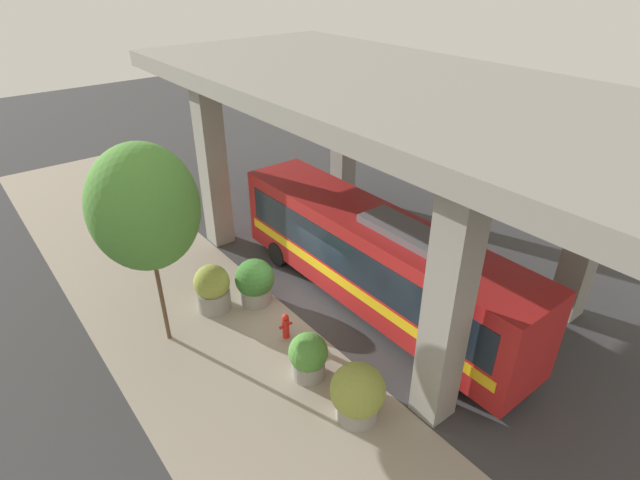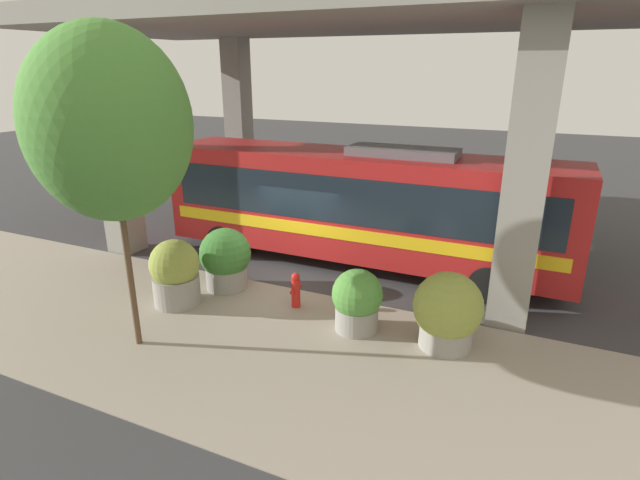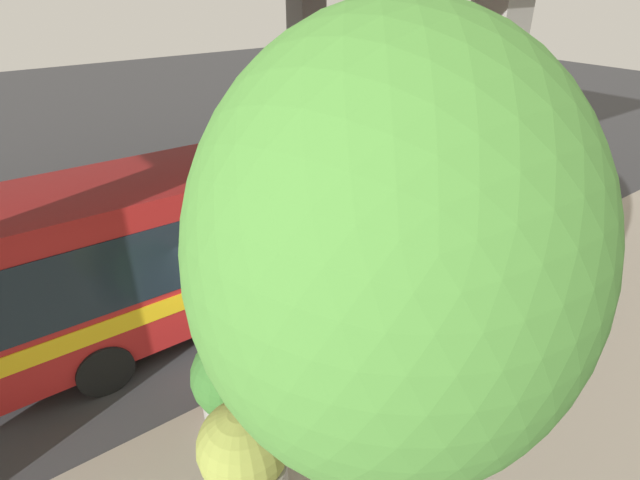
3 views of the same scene
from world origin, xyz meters
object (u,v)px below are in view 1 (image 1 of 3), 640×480
object	(u,v)px
planter_front	(213,288)
street_tree_near	(144,208)
fire_hydrant	(286,326)
planter_middle	(255,282)
bus	(374,257)
planter_back	(308,356)
planter_extra	(358,394)

from	to	relation	value
planter_front	street_tree_near	world-z (taller)	street_tree_near
planter_front	street_tree_near	distance (m)	4.38
fire_hydrant	planter_middle	bearing A→B (deg)	83.23
fire_hydrant	planter_middle	size ratio (longest dim) A/B	0.55
bus	street_tree_near	size ratio (longest dim) A/B	1.83
fire_hydrant	planter_back	bearing A→B (deg)	-103.90
bus	planter_front	xyz separation A→B (m)	(-4.53, 3.28, -1.14)
bus	planter_back	bearing A→B (deg)	-160.36
bus	planter_middle	distance (m)	4.32
bus	fire_hydrant	size ratio (longest dim) A/B	12.93
planter_middle	fire_hydrant	bearing A→B (deg)	-96.77
planter_front	planter_extra	world-z (taller)	planter_front
street_tree_near	fire_hydrant	bearing A→B (deg)	-37.82
fire_hydrant	planter_front	distance (m)	3.08
fire_hydrant	planter_back	world-z (taller)	planter_back
planter_back	street_tree_near	bearing A→B (deg)	121.78
planter_middle	street_tree_near	world-z (taller)	street_tree_near
street_tree_near	planter_extra	bearing A→B (deg)	-66.48
planter_extra	street_tree_near	xyz separation A→B (m)	(-2.69, 6.18, 3.91)
fire_hydrant	planter_front	size ratio (longest dim) A/B	0.54
fire_hydrant	street_tree_near	size ratio (longest dim) A/B	0.14
planter_middle	street_tree_near	bearing A→B (deg)	178.73
planter_middle	planter_extra	xyz separation A→B (m)	(-0.61, -6.10, 0.00)
planter_front	planter_middle	world-z (taller)	planter_front
planter_middle	planter_front	bearing A→B (deg)	156.87
fire_hydrant	planter_extra	bearing A→B (deg)	-95.05
planter_extra	planter_back	bearing A→B (deg)	93.13
bus	planter_back	size ratio (longest dim) A/B	8.13
planter_front	street_tree_near	bearing A→B (deg)	-165.26
planter_back	street_tree_near	world-z (taller)	street_tree_near
fire_hydrant	planter_front	bearing A→B (deg)	110.92
bus	planter_extra	size ratio (longest dim) A/B	7.05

